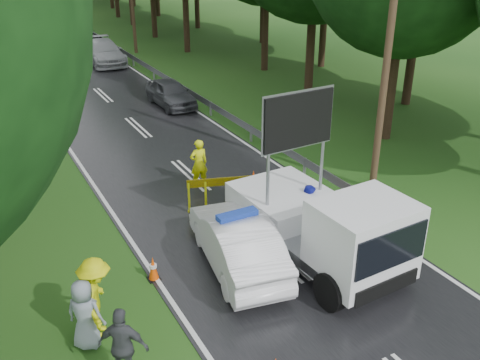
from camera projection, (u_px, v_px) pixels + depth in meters
ground at (276, 254)px, 14.90m from camera, size 160.00×160.00×0.00m
road at (59, 55)px, 38.83m from camera, size 7.00×140.00×0.02m
guardrail at (109, 43)px, 39.92m from camera, size 0.12×60.06×0.70m
utility_pole_near at (389, 42)px, 16.58m from camera, size 1.40×0.24×10.00m
police_sedan at (237, 242)px, 14.09m from camera, size 2.27×4.66×1.62m
work_truck at (326, 225)px, 13.99m from camera, size 2.72×5.65×4.41m
barrier at (230, 185)px, 16.94m from camera, size 2.65×0.91×1.14m
officer at (199, 164)px, 18.48m from camera, size 0.65×0.44×1.75m
civilian at (309, 210)px, 15.57m from camera, size 0.98×0.95×1.59m
bystander_left at (97, 298)px, 11.57m from camera, size 1.06×1.41×1.94m
bystander_mid at (123, 346)px, 10.36m from camera, size 1.07×0.95×1.74m
bystander_right at (85, 314)px, 11.28m from camera, size 0.97×0.93×1.67m
queue_car_first at (171, 93)px, 27.25m from camera, size 1.65×3.97×1.34m
queue_car_second at (104, 52)px, 35.96m from camera, size 2.38×5.38×1.54m
queue_car_third at (80, 38)px, 40.76m from camera, size 2.74×5.55×1.52m
queue_car_fourth at (58, 25)px, 45.89m from camera, size 1.72×4.94×1.63m
cone_center at (233, 243)px, 14.86m from camera, size 0.31×0.31×0.66m
cone_far at (253, 181)px, 18.33m from camera, size 0.38×0.38×0.80m
cone_left_mid at (153, 269)px, 13.70m from camera, size 0.32×0.32×0.67m
cone_right at (297, 189)px, 17.90m from camera, size 0.33×0.33×0.71m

